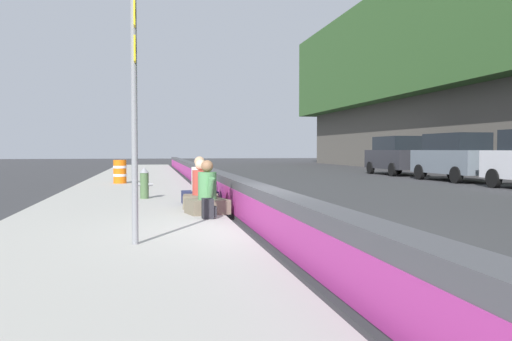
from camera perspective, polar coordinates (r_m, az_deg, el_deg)
name	(u,v)px	position (r m, az deg, el deg)	size (l,w,h in m)	color
ground_plane	(268,238)	(9.23, 1.34, -7.20)	(160.00, 160.00, 0.00)	#353538
sidewalk_strip	(109,239)	(9.03, -15.44, -7.05)	(80.00, 4.40, 0.14)	#A8A59E
jersey_barrier	(268,213)	(9.17, 1.32, -4.59)	(76.00, 0.45, 0.85)	#47474C
route_sign_post	(134,101)	(7.92, -12.90, 7.23)	(0.44, 0.09, 3.60)	gray
fire_hydrant	(144,183)	(15.23, -11.88, -1.27)	(0.26, 0.46, 0.88)	#47663D
seated_person_foreground	(207,197)	(11.46, -5.24, -2.84)	(0.87, 0.96, 1.15)	#706651
seated_person_middle	(201,193)	(12.60, -5.94, -2.38)	(0.77, 0.88, 1.15)	#706651
seated_person_rear	(200,189)	(13.55, -6.06, -1.98)	(0.77, 0.90, 1.20)	#23284C
backpack	(208,209)	(10.69, -5.14, -4.10)	(0.32, 0.28, 0.40)	#232328
construction_barrel	(120,172)	(22.26, -14.38, -0.11)	(0.54, 0.54, 0.95)	orange
parked_car_fourth	(455,156)	(27.04, 20.53, 1.43)	(4.87, 2.20, 2.28)	slate
parked_car_midline	(396,155)	(32.55, 14.77, 1.62)	(4.80, 2.07, 2.28)	#28282D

